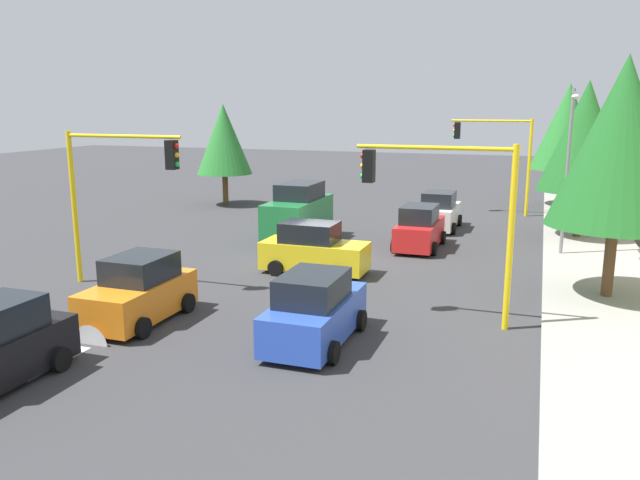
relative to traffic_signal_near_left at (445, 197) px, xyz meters
The scene contains 17 objects.
ground_plane 9.06m from the traffic_signal_near_left, 136.78° to the right, with size 120.00×120.00×0.00m, color #353538.
sidewalk_kerb 12.58m from the traffic_signal_near_left, 156.15° to the left, with size 80.00×4.00×0.15m, color gray.
lane_arrow_near 10.92m from the traffic_signal_near_left, 57.45° to the right, with size 2.40×1.10×1.10m.
traffic_signal_near_left is the anchor object (origin of this frame).
traffic_signal_near_right 11.30m from the traffic_signal_near_left, 90.00° to the right, with size 0.36×4.59×5.46m.
traffic_signal_far_left 20.00m from the traffic_signal_near_left, behind, with size 0.36×4.59×5.59m.
street_lamp_curbside 10.27m from the traffic_signal_near_left, 159.66° to the left, with size 2.15×0.28×7.00m.
tree_roadside_far 24.34m from the traffic_signal_near_left, behind, with size 4.19×4.19×7.67m.
tree_roadside_mid 14.71m from the traffic_signal_near_left, 162.69° to the left, with size 4.10×4.10×7.49m.
tree_roadside_near 6.45m from the traffic_signal_near_left, 129.44° to the left, with size 4.32×4.32×7.90m.
tree_opposite_side 24.52m from the traffic_signal_near_left, 137.25° to the right, with size 3.53×3.53×6.42m.
delivery_van_green 12.46m from the traffic_signal_near_left, 138.39° to the right, with size 4.80×2.22×2.77m.
car_yellow 7.37m from the traffic_signal_near_left, 126.11° to the right, with size 2.00×4.04×1.98m.
car_white 14.85m from the traffic_signal_near_left, behind, with size 3.90×2.04×1.98m.
car_blue 5.00m from the traffic_signal_near_left, 46.45° to the right, with size 4.10×2.07×1.98m.
car_orange 9.45m from the traffic_signal_near_left, 71.37° to the right, with size 3.84×2.11×1.98m.
car_red 10.27m from the traffic_signal_near_left, 165.68° to the right, with size 4.01×1.96×1.98m.
Camera 1 is at (24.03, 8.18, 6.35)m, focal length 35.29 mm.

